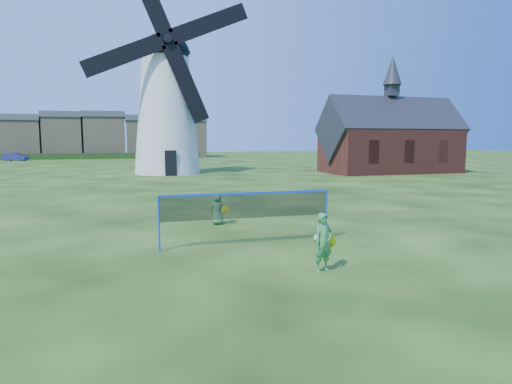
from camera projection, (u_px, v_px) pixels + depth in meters
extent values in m
plane|color=black|center=(254.00, 246.00, 12.57)|extent=(220.00, 220.00, 0.00)
ellipsoid|color=black|center=(165.00, 52.00, 39.21)|extent=(4.33, 4.33, 3.25)
cylinder|color=black|center=(165.00, 52.00, 39.21)|extent=(4.50, 4.50, 0.18)
cube|color=black|center=(171.00, 163.00, 37.56)|extent=(1.00, 0.12, 2.21)
cube|color=black|center=(169.00, 118.00, 37.68)|extent=(0.70, 0.12, 0.90)
cube|color=black|center=(168.00, 81.00, 37.76)|extent=(0.60, 0.12, 0.80)
cylinder|color=black|center=(167.00, 40.00, 37.14)|extent=(0.70, 1.20, 0.70)
cylinder|color=black|center=(163.00, 47.00, 41.50)|extent=(2.21, 0.12, 2.21)
cylinder|color=black|center=(163.00, 46.00, 41.02)|extent=(0.14, 1.81, 0.14)
cube|color=black|center=(209.00, 24.00, 37.73)|extent=(7.02, 0.10, 4.02)
cube|color=black|center=(124.00, 55.00, 36.06)|extent=(7.02, 0.10, 4.02)
cube|color=black|center=(186.00, 83.00, 37.75)|extent=(4.02, 0.10, 7.02)
cube|color=maroon|center=(390.00, 151.00, 41.59)|extent=(12.31, 6.15, 4.10)
cube|color=#2D3035|center=(390.00, 129.00, 41.35)|extent=(12.92, 6.27, 6.27)
cube|color=#2D3035|center=(392.00, 91.00, 40.93)|extent=(1.03, 1.03, 1.03)
cone|color=#2D3035|center=(393.00, 70.00, 40.71)|extent=(1.74, 1.74, 2.67)
cube|color=black|center=(374.00, 152.00, 37.70)|extent=(1.03, 0.10, 2.05)
cube|color=black|center=(409.00, 152.00, 38.71)|extent=(1.03, 0.10, 2.05)
cube|color=black|center=(443.00, 152.00, 39.72)|extent=(1.03, 0.10, 2.05)
cylinder|color=blue|center=(159.00, 224.00, 11.82)|extent=(0.05, 0.05, 1.55)
cylinder|color=blue|center=(326.00, 215.00, 13.22)|extent=(0.05, 0.05, 1.55)
cube|color=black|center=(247.00, 206.00, 12.48)|extent=(5.00, 0.02, 0.70)
cube|color=blue|center=(247.00, 193.00, 12.43)|extent=(5.00, 0.02, 0.06)
imported|color=#3B944A|center=(323.00, 243.00, 9.97)|extent=(0.58, 0.46, 1.38)
cylinder|color=yellow|center=(331.00, 241.00, 10.22)|extent=(0.28, 0.02, 0.28)
cube|color=yellow|center=(331.00, 248.00, 10.24)|extent=(0.03, 0.02, 0.20)
imported|color=#438B47|center=(218.00, 209.00, 15.70)|extent=(0.65, 0.55, 1.12)
cylinder|color=yellow|center=(225.00, 209.00, 15.55)|extent=(0.28, 0.02, 0.28)
cube|color=yellow|center=(225.00, 214.00, 15.57)|extent=(0.03, 0.02, 0.20)
sphere|color=green|center=(317.00, 238.00, 13.04)|extent=(0.22, 0.22, 0.22)
cube|color=tan|center=(24.00, 140.00, 74.98)|extent=(6.29, 8.00, 6.43)
cube|color=#4C4C54|center=(22.00, 118.00, 74.54)|extent=(6.59, 8.40, 1.00)
cube|color=tan|center=(65.00, 138.00, 76.79)|extent=(6.24, 8.00, 7.03)
cube|color=#4C4C54|center=(64.00, 115.00, 76.32)|extent=(6.54, 8.40, 1.00)
cube|color=tan|center=(105.00, 138.00, 78.70)|extent=(6.79, 8.00, 7.18)
cube|color=#4C4C54|center=(104.00, 115.00, 78.22)|extent=(7.09, 8.40, 1.00)
cube|color=tan|center=(147.00, 139.00, 80.81)|extent=(7.42, 8.00, 6.62)
cube|color=#4C4C54|center=(147.00, 119.00, 80.36)|extent=(7.72, 8.40, 1.00)
cube|color=tan|center=(186.00, 139.00, 82.85)|extent=(6.47, 8.00, 6.62)
cube|color=#4C4C54|center=(186.00, 119.00, 82.40)|extent=(6.77, 8.40, 1.00)
cube|color=#193814|center=(6.00, 157.00, 69.18)|extent=(62.00, 0.80, 1.00)
imported|color=navy|center=(15.00, 157.00, 66.32)|extent=(3.84, 2.33, 1.19)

